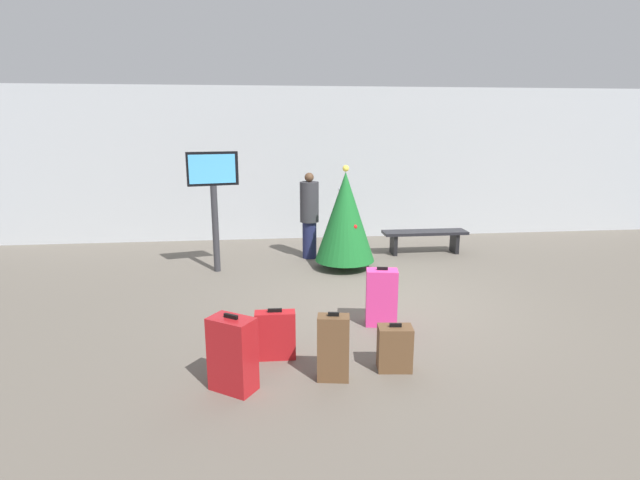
{
  "coord_description": "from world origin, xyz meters",
  "views": [
    {
      "loc": [
        -1.68,
        -6.91,
        2.63
      ],
      "look_at": [
        -0.85,
        0.46,
        0.9
      ],
      "focal_mm": 27.57,
      "sensor_mm": 36.0,
      "label": 1
    }
  ],
  "objects_px": {
    "suitcase_4": "(381,297)",
    "holiday_tree": "(345,217)",
    "suitcase_2": "(233,354)",
    "suitcase_3": "(395,348)",
    "traveller_0": "(309,214)",
    "flight_info_kiosk": "(213,189)",
    "suitcase_1": "(333,348)",
    "suitcase_0": "(275,335)",
    "waiting_bench": "(425,236)"
  },
  "relations": [
    {
      "from": "traveller_0",
      "to": "suitcase_1",
      "type": "distance_m",
      "value": 4.97
    },
    {
      "from": "waiting_bench",
      "to": "suitcase_1",
      "type": "height_order",
      "value": "suitcase_1"
    },
    {
      "from": "traveller_0",
      "to": "suitcase_2",
      "type": "distance_m",
      "value": 5.21
    },
    {
      "from": "suitcase_4",
      "to": "flight_info_kiosk",
      "type": "bearing_deg",
      "value": 130.95
    },
    {
      "from": "flight_info_kiosk",
      "to": "suitcase_0",
      "type": "relative_size",
      "value": 3.61
    },
    {
      "from": "flight_info_kiosk",
      "to": "suitcase_2",
      "type": "relative_size",
      "value": 2.68
    },
    {
      "from": "flight_info_kiosk",
      "to": "waiting_bench",
      "type": "distance_m",
      "value": 4.46
    },
    {
      "from": "traveller_0",
      "to": "suitcase_4",
      "type": "distance_m",
      "value": 3.64
    },
    {
      "from": "traveller_0",
      "to": "suitcase_0",
      "type": "distance_m",
      "value": 4.49
    },
    {
      "from": "suitcase_3",
      "to": "suitcase_4",
      "type": "height_order",
      "value": "suitcase_4"
    },
    {
      "from": "waiting_bench",
      "to": "suitcase_4",
      "type": "distance_m",
      "value": 4.05
    },
    {
      "from": "traveller_0",
      "to": "holiday_tree",
      "type": "bearing_deg",
      "value": -54.37
    },
    {
      "from": "holiday_tree",
      "to": "suitcase_4",
      "type": "xyz_separation_m",
      "value": [
        0.05,
        -2.72,
        -0.6
      ]
    },
    {
      "from": "suitcase_0",
      "to": "flight_info_kiosk",
      "type": "bearing_deg",
      "value": 105.22
    },
    {
      "from": "flight_info_kiosk",
      "to": "waiting_bench",
      "type": "height_order",
      "value": "flight_info_kiosk"
    },
    {
      "from": "suitcase_0",
      "to": "suitcase_2",
      "type": "height_order",
      "value": "suitcase_2"
    },
    {
      "from": "suitcase_2",
      "to": "suitcase_3",
      "type": "distance_m",
      "value": 1.76
    },
    {
      "from": "traveller_0",
      "to": "suitcase_1",
      "type": "xyz_separation_m",
      "value": [
        -0.21,
        -4.94,
        -0.55
      ]
    },
    {
      "from": "suitcase_4",
      "to": "holiday_tree",
      "type": "bearing_deg",
      "value": 91.11
    },
    {
      "from": "suitcase_0",
      "to": "suitcase_4",
      "type": "distance_m",
      "value": 1.67
    },
    {
      "from": "suitcase_3",
      "to": "flight_info_kiosk",
      "type": "bearing_deg",
      "value": 119.38
    },
    {
      "from": "waiting_bench",
      "to": "suitcase_1",
      "type": "distance_m",
      "value": 5.68
    },
    {
      "from": "traveller_0",
      "to": "suitcase_3",
      "type": "relative_size",
      "value": 3.19
    },
    {
      "from": "flight_info_kiosk",
      "to": "traveller_0",
      "type": "xyz_separation_m",
      "value": [
        1.79,
        0.75,
        -0.63
      ]
    },
    {
      "from": "suitcase_0",
      "to": "suitcase_3",
      "type": "relative_size",
      "value": 1.12
    },
    {
      "from": "waiting_bench",
      "to": "suitcase_3",
      "type": "height_order",
      "value": "suitcase_3"
    },
    {
      "from": "traveller_0",
      "to": "suitcase_2",
      "type": "height_order",
      "value": "traveller_0"
    },
    {
      "from": "holiday_tree",
      "to": "traveller_0",
      "type": "height_order",
      "value": "holiday_tree"
    },
    {
      "from": "flight_info_kiosk",
      "to": "suitcase_2",
      "type": "height_order",
      "value": "flight_info_kiosk"
    },
    {
      "from": "holiday_tree",
      "to": "waiting_bench",
      "type": "distance_m",
      "value": 2.15
    },
    {
      "from": "holiday_tree",
      "to": "traveller_0",
      "type": "distance_m",
      "value": 1.02
    },
    {
      "from": "traveller_0",
      "to": "flight_info_kiosk",
      "type": "bearing_deg",
      "value": -157.32
    },
    {
      "from": "suitcase_1",
      "to": "suitcase_4",
      "type": "height_order",
      "value": "suitcase_4"
    },
    {
      "from": "suitcase_0",
      "to": "suitcase_2",
      "type": "bearing_deg",
      "value": -124.26
    },
    {
      "from": "holiday_tree",
      "to": "flight_info_kiosk",
      "type": "height_order",
      "value": "flight_info_kiosk"
    },
    {
      "from": "holiday_tree",
      "to": "traveller_0",
      "type": "xyz_separation_m",
      "value": [
        -0.59,
        0.82,
        -0.08
      ]
    },
    {
      "from": "waiting_bench",
      "to": "suitcase_2",
      "type": "xyz_separation_m",
      "value": [
        -3.68,
        -5.12,
        0.02
      ]
    },
    {
      "from": "waiting_bench",
      "to": "suitcase_3",
      "type": "relative_size",
      "value": 3.25
    },
    {
      "from": "flight_info_kiosk",
      "to": "traveller_0",
      "type": "relative_size",
      "value": 1.26
    },
    {
      "from": "flight_info_kiosk",
      "to": "suitcase_0",
      "type": "xyz_separation_m",
      "value": [
        0.99,
        -3.63,
        -1.25
      ]
    },
    {
      "from": "holiday_tree",
      "to": "suitcase_2",
      "type": "bearing_deg",
      "value": -113.55
    },
    {
      "from": "suitcase_2",
      "to": "suitcase_3",
      "type": "bearing_deg",
      "value": 7.43
    },
    {
      "from": "traveller_0",
      "to": "suitcase_2",
      "type": "xyz_separation_m",
      "value": [
        -1.24,
        -5.03,
        -0.52
      ]
    },
    {
      "from": "traveller_0",
      "to": "suitcase_3",
      "type": "height_order",
      "value": "traveller_0"
    },
    {
      "from": "traveller_0",
      "to": "waiting_bench",
      "type": "bearing_deg",
      "value": 2.04
    },
    {
      "from": "suitcase_1",
      "to": "suitcase_3",
      "type": "xyz_separation_m",
      "value": [
        0.7,
        0.14,
        -0.11
      ]
    },
    {
      "from": "holiday_tree",
      "to": "suitcase_2",
      "type": "distance_m",
      "value": 4.63
    },
    {
      "from": "waiting_bench",
      "to": "suitcase_0",
      "type": "distance_m",
      "value": 5.51
    },
    {
      "from": "waiting_bench",
      "to": "traveller_0",
      "type": "bearing_deg",
      "value": -177.96
    },
    {
      "from": "holiday_tree",
      "to": "suitcase_0",
      "type": "bearing_deg",
      "value": -111.35
    }
  ]
}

